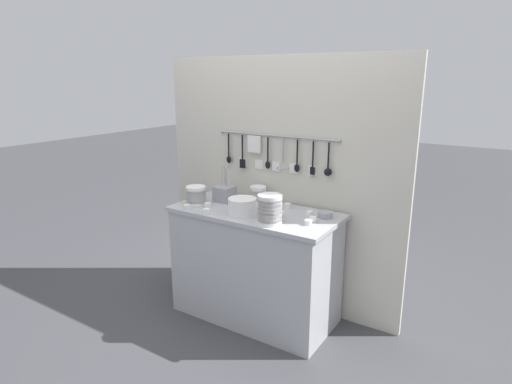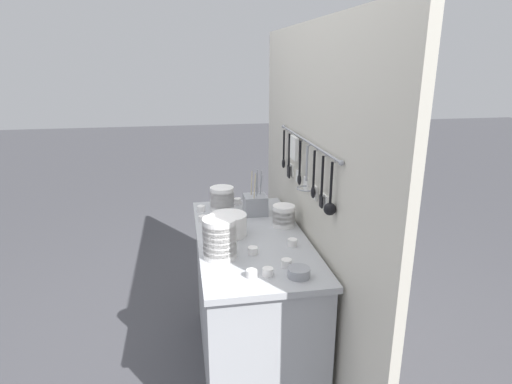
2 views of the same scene
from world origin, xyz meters
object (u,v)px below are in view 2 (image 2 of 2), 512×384
at_px(cup_edge_far, 222,213).
at_px(cup_front_right, 267,272).
at_px(cutlery_caddy, 255,204).
at_px(cup_centre, 237,201).
at_px(cup_by_caddy, 292,242).
at_px(cup_mid_row, 252,274).
at_px(bowl_stack_tall_left, 284,216).
at_px(cup_back_right, 286,263).
at_px(bowl_stack_nested_right, 220,238).
at_px(cup_front_left, 253,251).
at_px(plate_stack, 228,225).
at_px(cup_edge_near, 201,209).
at_px(steel_mixing_bowl, 299,272).
at_px(bowl_stack_wide_centre, 222,198).
at_px(cup_back_left, 203,219).

relative_size(cup_edge_far, cup_front_right, 1.00).
bearing_deg(cutlery_caddy, cup_centre, -158.44).
bearing_deg(cup_by_caddy, cup_mid_row, -41.42).
bearing_deg(bowl_stack_tall_left, cup_back_right, -12.00).
height_order(bowl_stack_nested_right, cup_centre, bowl_stack_nested_right).
bearing_deg(cup_front_left, bowl_stack_tall_left, 144.91).
bearing_deg(plate_stack, cup_edge_near, -162.74).
height_order(cutlery_caddy, cup_mid_row, cutlery_caddy).
distance_m(steel_mixing_bowl, cup_front_right, 0.14).
distance_m(cup_centre, cup_front_left, 0.78).
relative_size(bowl_stack_wide_centre, cup_centre, 3.09).
height_order(cup_centre, cup_by_caddy, same).
relative_size(bowl_stack_tall_left, cup_back_right, 2.60).
xyz_separation_m(cup_front_right, cup_front_left, (-0.23, -0.02, 0.00)).
relative_size(bowl_stack_nested_right, plate_stack, 0.99).
relative_size(bowl_stack_nested_right, cup_back_left, 4.07).
distance_m(cup_edge_near, cup_back_right, 0.89).
bearing_deg(cup_front_right, cup_edge_near, -164.85).
bearing_deg(cup_edge_near, plate_stack, 17.26).
xyz_separation_m(cutlery_caddy, cup_mid_row, (0.79, -0.15, -0.04)).
bearing_deg(plate_stack, cup_front_right, 13.37).
bearing_deg(bowl_stack_wide_centre, cup_mid_row, 2.34).
height_order(cutlery_caddy, cup_by_caddy, cutlery_caddy).
height_order(plate_stack, cup_back_left, plate_stack).
xyz_separation_m(bowl_stack_tall_left, cup_back_right, (0.49, -0.10, -0.04)).
bearing_deg(bowl_stack_tall_left, plate_stack, -76.83).
bearing_deg(cup_back_right, steel_mixing_bowl, 15.88).
bearing_deg(cup_back_left, plate_stack, 29.32).
bearing_deg(cup_back_left, cup_centre, 140.28).
distance_m(cup_back_left, cup_edge_far, 0.15).
xyz_separation_m(cup_edge_near, cup_centre, (-0.11, 0.24, 0.00)).
height_order(cutlery_caddy, cup_centre, cutlery_caddy).
distance_m(cup_mid_row, cup_front_left, 0.24).
height_order(bowl_stack_tall_left, cup_centre, bowl_stack_tall_left).
xyz_separation_m(bowl_stack_tall_left, plate_stack, (0.08, -0.33, -0.00)).
distance_m(cup_back_left, cup_centre, 0.38).
bearing_deg(cup_front_right, steel_mixing_bowl, 75.95).
bearing_deg(cup_front_left, cup_edge_near, -161.91).
distance_m(bowl_stack_wide_centre, cup_front_left, 0.70).
height_order(cup_back_left, cup_front_left, same).
xyz_separation_m(cup_back_left, cup_by_caddy, (0.42, 0.43, 0.00)).
relative_size(bowl_stack_nested_right, cup_front_left, 4.07).
bearing_deg(cup_back_right, bowl_stack_tall_left, 168.00).
distance_m(cup_back_right, cup_front_left, 0.21).
xyz_separation_m(bowl_stack_nested_right, cup_edge_far, (-0.58, 0.07, -0.08)).
xyz_separation_m(cup_edge_near, cup_by_caddy, (0.60, 0.43, 0.00)).
bearing_deg(cup_centre, cup_edge_far, -29.84).
relative_size(plate_stack, cup_back_left, 4.11).
xyz_separation_m(steel_mixing_bowl, cutlery_caddy, (-0.82, -0.05, 0.04)).
relative_size(cup_by_caddy, cup_edge_far, 1.00).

